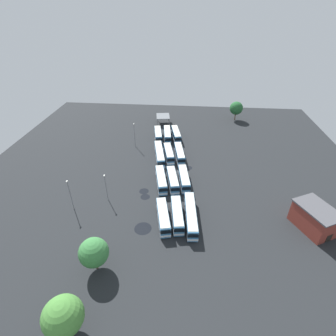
# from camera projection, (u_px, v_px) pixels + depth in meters

# --- Properties ---
(ground_plane) EXTENTS (125.13, 125.13, 0.00)m
(ground_plane) POSITION_uv_depth(u_px,v_px,m) (171.00, 170.00, 84.94)
(ground_plane) COLOR black
(bus_row0_slot0) EXTENTS (11.22, 4.42, 3.46)m
(bus_row0_slot0) POSITION_uv_depth(u_px,v_px,m) (158.00, 135.00, 103.32)
(bus_row0_slot0) COLOR teal
(bus_row0_slot0) RESTS_ON ground_plane
(bus_row0_slot1) EXTENTS (11.76, 3.98, 3.46)m
(bus_row0_slot1) POSITION_uv_depth(u_px,v_px,m) (167.00, 134.00, 103.50)
(bus_row0_slot1) COLOR teal
(bus_row0_slot1) RESTS_ON ground_plane
(bus_row0_slot2) EXTENTS (11.60, 4.79, 3.46)m
(bus_row0_slot2) POSITION_uv_depth(u_px,v_px,m) (176.00, 134.00, 103.63)
(bus_row0_slot2) COLOR teal
(bus_row0_slot2) RESTS_ON ground_plane
(bus_row1_slot0) EXTENTS (14.93, 5.43, 3.46)m
(bus_row1_slot0) POSITION_uv_depth(u_px,v_px,m) (159.00, 154.00, 90.37)
(bus_row1_slot0) COLOR teal
(bus_row1_slot0) RESTS_ON ground_plane
(bus_row1_slot1) EXTENTS (11.21, 4.78, 3.46)m
(bus_row1_slot1) POSITION_uv_depth(u_px,v_px,m) (169.00, 153.00, 90.62)
(bus_row1_slot1) COLOR teal
(bus_row1_slot1) RESTS_ON ground_plane
(bus_row1_slot2) EXTENTS (12.18, 4.57, 3.46)m
(bus_row1_slot2) POSITION_uv_depth(u_px,v_px,m) (179.00, 153.00, 90.63)
(bus_row1_slot2) COLOR teal
(bus_row1_slot2) RESTS_ON ground_plane
(bus_row2_slot0) EXTENTS (11.89, 4.91, 3.46)m
(bus_row2_slot0) POSITION_uv_depth(u_px,v_px,m) (161.00, 180.00, 77.35)
(bus_row2_slot0) COLOR teal
(bus_row2_slot0) RESTS_ON ground_plane
(bus_row2_slot1) EXTENTS (11.32, 4.72, 3.46)m
(bus_row2_slot1) POSITION_uv_depth(u_px,v_px,m) (173.00, 180.00, 77.31)
(bus_row2_slot1) COLOR teal
(bus_row2_slot1) RESTS_ON ground_plane
(bus_row2_slot2) EXTENTS (11.53, 4.24, 3.46)m
(bus_row2_slot2) POSITION_uv_depth(u_px,v_px,m) (184.00, 179.00, 77.83)
(bus_row2_slot2) COLOR teal
(bus_row2_slot2) RESTS_ON ground_plane
(bus_row3_slot0) EXTENTS (11.64, 4.86, 3.46)m
(bus_row3_slot0) POSITION_uv_depth(u_px,v_px,m) (163.00, 217.00, 64.15)
(bus_row3_slot0) COLOR teal
(bus_row3_slot0) RESTS_ON ground_plane
(bus_row3_slot1) EXTENTS (11.83, 4.13, 3.46)m
(bus_row3_slot1) POSITION_uv_depth(u_px,v_px,m) (177.00, 215.00, 64.71)
(bus_row3_slot1) COLOR teal
(bus_row3_slot1) RESTS_ON ground_plane
(bus_row3_slot2) EXTENTS (14.88, 3.80, 3.46)m
(bus_row3_slot2) POSITION_uv_depth(u_px,v_px,m) (191.00, 215.00, 64.68)
(bus_row3_slot2) COLOR teal
(bus_row3_slot2) RESTS_ON ground_plane
(depot_building) EXTENTS (12.09, 10.61, 6.26)m
(depot_building) POSITION_uv_depth(u_px,v_px,m) (315.00, 218.00, 61.85)
(depot_building) COLOR maroon
(depot_building) RESTS_ON ground_plane
(maintenance_shelter) EXTENTS (7.80, 6.68, 3.64)m
(maintenance_shelter) POSITION_uv_depth(u_px,v_px,m) (163.00, 116.00, 115.48)
(maintenance_shelter) COLOR slate
(maintenance_shelter) RESTS_ON ground_plane
(lamp_post_mid_lot) EXTENTS (0.56, 0.28, 8.29)m
(lamp_post_mid_lot) POSITION_uv_depth(u_px,v_px,m) (106.00, 186.00, 70.04)
(lamp_post_mid_lot) COLOR slate
(lamp_post_mid_lot) RESTS_ON ground_plane
(lamp_post_near_entrance) EXTENTS (0.56, 0.28, 9.43)m
(lamp_post_near_entrance) POSITION_uv_depth(u_px,v_px,m) (135.00, 134.00, 96.01)
(lamp_post_near_entrance) COLOR slate
(lamp_post_near_entrance) RESTS_ON ground_plane
(lamp_post_by_building) EXTENTS (0.56, 0.28, 9.18)m
(lamp_post_by_building) POSITION_uv_depth(u_px,v_px,m) (70.00, 194.00, 66.59)
(lamp_post_by_building) COLOR slate
(lamp_post_by_building) RESTS_ON ground_plane
(tree_northeast) EXTENTS (5.92, 5.92, 8.59)m
(tree_northeast) POSITION_uv_depth(u_px,v_px,m) (236.00, 108.00, 117.94)
(tree_northeast) COLOR brown
(tree_northeast) RESTS_ON ground_plane
(tree_west_edge) EXTENTS (6.04, 6.04, 7.92)m
(tree_west_edge) POSITION_uv_depth(u_px,v_px,m) (94.00, 253.00, 51.29)
(tree_west_edge) COLOR brown
(tree_west_edge) RESTS_ON ground_plane
(tree_south_edge) EXTENTS (6.63, 6.63, 8.45)m
(tree_south_edge) POSITION_uv_depth(u_px,v_px,m) (63.00, 317.00, 40.68)
(tree_south_edge) COLOR brown
(tree_south_edge) RESTS_ON ground_plane
(puddle_near_shelter) EXTENTS (4.37, 4.37, 0.01)m
(puddle_near_shelter) POSITION_uv_depth(u_px,v_px,m) (169.00, 149.00, 97.38)
(puddle_near_shelter) COLOR black
(puddle_near_shelter) RESTS_ON ground_plane
(puddle_back_corner) EXTENTS (2.51, 2.51, 0.01)m
(puddle_back_corner) POSITION_uv_depth(u_px,v_px,m) (188.00, 168.00, 86.19)
(puddle_back_corner) COLOR black
(puddle_back_corner) RESTS_ON ground_plane
(puddle_front_lane) EXTENTS (4.27, 4.27, 0.01)m
(puddle_front_lane) POSITION_uv_depth(u_px,v_px,m) (143.00, 229.00, 63.26)
(puddle_front_lane) COLOR black
(puddle_front_lane) RESTS_ON ground_plane
(puddle_between_rows) EXTENTS (2.70, 2.70, 0.01)m
(puddle_between_rows) POSITION_uv_depth(u_px,v_px,m) (145.00, 197.00, 73.45)
(puddle_between_rows) COLOR black
(puddle_between_rows) RESTS_ON ground_plane
(puddle_centre_drain) EXTENTS (2.79, 2.79, 0.01)m
(puddle_centre_drain) POSITION_uv_depth(u_px,v_px,m) (144.00, 191.00, 75.62)
(puddle_centre_drain) COLOR black
(puddle_centre_drain) RESTS_ON ground_plane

